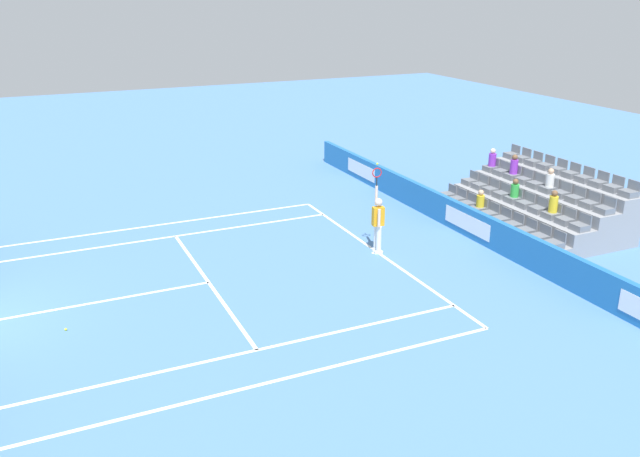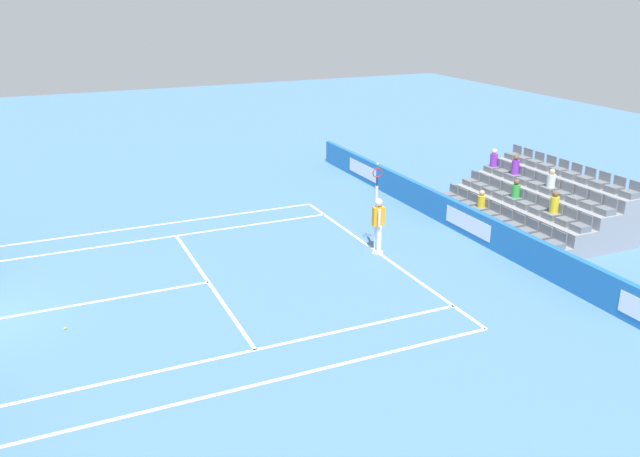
% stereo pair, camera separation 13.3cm
% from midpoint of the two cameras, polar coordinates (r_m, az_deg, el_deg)
% --- Properties ---
extents(line_baseline, '(10.97, 0.10, 0.01)m').
position_cam_midpoint_polar(line_baseline, '(20.95, 5.20, -2.07)').
color(line_baseline, white).
rests_on(line_baseline, ground).
extents(line_service, '(8.23, 0.10, 0.01)m').
position_cam_midpoint_polar(line_service, '(19.06, -9.43, -4.59)').
color(line_service, white).
rests_on(line_service, ground).
extents(line_centre_service, '(0.10, 6.40, 0.01)m').
position_cam_midpoint_polar(line_centre_service, '(18.62, -19.01, -6.07)').
color(line_centre_service, white).
rests_on(line_centre_service, ground).
extents(line_singles_sideline_left, '(0.10, 11.89, 0.01)m').
position_cam_midpoint_polar(line_singles_sideline_left, '(22.70, -13.27, -0.78)').
color(line_singles_sideline_left, white).
rests_on(line_singles_sideline_left, ground).
extents(line_singles_sideline_right, '(0.10, 11.89, 0.01)m').
position_cam_midpoint_polar(line_singles_sideline_right, '(15.42, -6.99, -10.71)').
color(line_singles_sideline_right, white).
rests_on(line_singles_sideline_right, ground).
extents(line_doubles_sideline_left, '(0.10, 11.89, 0.01)m').
position_cam_midpoint_polar(line_doubles_sideline_left, '(23.98, -13.93, 0.28)').
color(line_doubles_sideline_left, white).
rests_on(line_doubles_sideline_left, ground).
extents(line_doubles_sideline_right, '(0.10, 11.89, 0.01)m').
position_cam_midpoint_polar(line_doubles_sideline_right, '(14.30, -5.28, -13.31)').
color(line_doubles_sideline_right, white).
rests_on(line_doubles_sideline_right, ground).
extents(line_centre_mark, '(0.10, 0.20, 0.01)m').
position_cam_midpoint_polar(line_centre_mark, '(20.91, 4.96, -2.12)').
color(line_centre_mark, white).
rests_on(line_centre_mark, ground).
extents(sponsor_barrier, '(22.67, 0.22, 1.01)m').
position_cam_midpoint_polar(sponsor_barrier, '(22.62, 13.02, 0.51)').
color(sponsor_barrier, '#1E66AD').
rests_on(sponsor_barrier, ground).
extents(tennis_player, '(0.52, 0.39, 2.85)m').
position_cam_midpoint_polar(tennis_player, '(20.64, 5.22, 0.52)').
color(tennis_player, white).
rests_on(tennis_player, ground).
extents(stadium_stand, '(6.20, 3.80, 2.18)m').
position_cam_midpoint_polar(stadium_stand, '(24.39, 18.59, 1.82)').
color(stadium_stand, gray).
rests_on(stadium_stand, ground).
extents(loose_tennis_ball, '(0.07, 0.07, 0.07)m').
position_cam_midpoint_polar(loose_tennis_ball, '(17.42, -20.97, -8.08)').
color(loose_tennis_ball, '#D1E533').
rests_on(loose_tennis_ball, ground).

